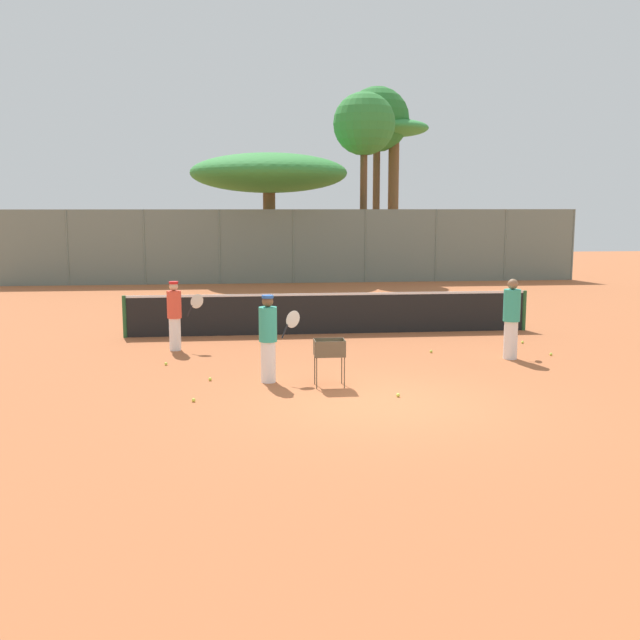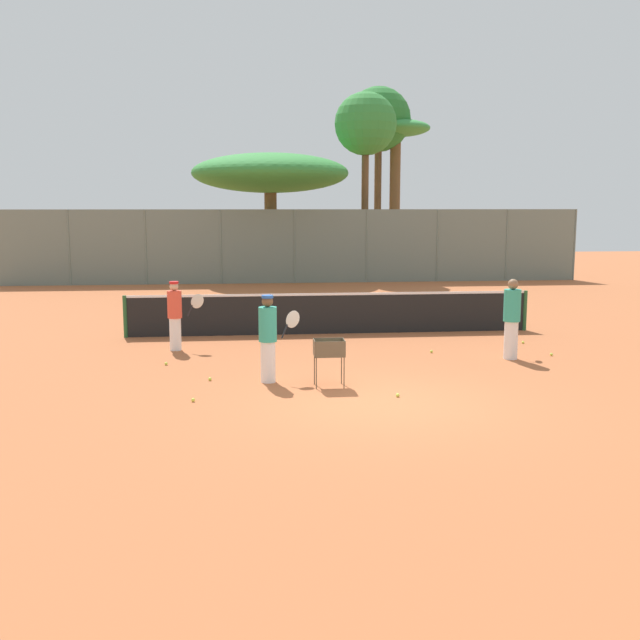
# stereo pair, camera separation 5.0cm
# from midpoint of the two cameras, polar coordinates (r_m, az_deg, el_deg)

# --- Properties ---
(ground_plane) EXTENTS (80.00, 80.00, 0.00)m
(ground_plane) POSITION_cam_midpoint_polar(r_m,az_deg,el_deg) (12.81, 4.66, -6.31)
(ground_plane) COLOR #B26038
(tennis_net) EXTENTS (10.58, 0.10, 1.07)m
(tennis_net) POSITION_cam_midpoint_polar(r_m,az_deg,el_deg) (19.45, 0.89, 0.57)
(tennis_net) COLOR #26592D
(tennis_net) RESTS_ON ground_plane
(back_fence) EXTENTS (25.19, 0.08, 3.15)m
(back_fence) POSITION_cam_midpoint_polar(r_m,az_deg,el_deg) (32.28, -1.91, 5.63)
(back_fence) COLOR slate
(back_fence) RESTS_ON ground_plane
(tree_0) EXTENTS (6.93, 6.93, 5.60)m
(tree_0) POSITION_cam_midpoint_polar(r_m,az_deg,el_deg) (33.74, -3.77, 11.04)
(tree_0) COLOR brown
(tree_0) RESTS_ON ground_plane
(tree_1) EXTENTS (2.82, 2.82, 8.38)m
(tree_1) POSITION_cam_midpoint_polar(r_m,az_deg,el_deg) (34.92, 3.54, 14.53)
(tree_1) COLOR brown
(tree_1) RESTS_ON ground_plane
(tree_2) EXTENTS (3.36, 3.36, 7.48)m
(tree_2) POSITION_cam_midpoint_polar(r_m,az_deg,el_deg) (37.90, 5.82, 13.43)
(tree_2) COLOR brown
(tree_2) RESTS_ON ground_plane
(tree_3) EXTENTS (3.14, 3.14, 9.05)m
(tree_3) POSITION_cam_midpoint_polar(r_m,az_deg,el_deg) (37.92, 4.53, 14.85)
(tree_3) COLOR brown
(tree_3) RESTS_ON ground_plane
(player_white_outfit) EXTENTS (0.85, 0.47, 1.66)m
(player_white_outfit) POSITION_cam_midpoint_polar(r_m,az_deg,el_deg) (14.10, -3.86, -1.32)
(player_white_outfit) COLOR white
(player_white_outfit) RESTS_ON ground_plane
(player_red_cap) EXTENTS (0.88, 0.33, 1.60)m
(player_red_cap) POSITION_cam_midpoint_polar(r_m,az_deg,el_deg) (17.51, -10.89, 0.41)
(player_red_cap) COLOR white
(player_red_cap) RESTS_ON ground_plane
(player_yellow_shirt) EXTENTS (0.58, 0.82, 1.75)m
(player_yellow_shirt) POSITION_cam_midpoint_polar(r_m,az_deg,el_deg) (16.73, 14.49, 0.14)
(player_yellow_shirt) COLOR white
(player_yellow_shirt) RESTS_ON ground_plane
(ball_cart) EXTENTS (0.56, 0.41, 0.88)m
(ball_cart) POSITION_cam_midpoint_polar(r_m,az_deg,el_deg) (13.78, 0.79, -2.43)
(ball_cart) COLOR brown
(ball_cart) RESTS_ON ground_plane
(tennis_ball_0) EXTENTS (0.07, 0.07, 0.07)m
(tennis_ball_0) POSITION_cam_midpoint_polar(r_m,az_deg,el_deg) (14.48, -8.29, -4.47)
(tennis_ball_0) COLOR #D1E54C
(tennis_ball_0) RESTS_ON ground_plane
(tennis_ball_1) EXTENTS (0.07, 0.07, 0.07)m
(tennis_ball_1) POSITION_cam_midpoint_polar(r_m,az_deg,el_deg) (16.02, -11.56, -3.28)
(tennis_ball_1) COLOR #D1E54C
(tennis_ball_1) RESTS_ON ground_plane
(tennis_ball_2) EXTENTS (0.07, 0.07, 0.07)m
(tennis_ball_2) POSITION_cam_midpoint_polar(r_m,az_deg,el_deg) (17.19, 8.57, -2.38)
(tennis_ball_2) COLOR #D1E54C
(tennis_ball_2) RESTS_ON ground_plane
(tennis_ball_3) EXTENTS (0.07, 0.07, 0.07)m
(tennis_ball_3) POSITION_cam_midpoint_polar(r_m,az_deg,el_deg) (13.00, -9.53, -6.03)
(tennis_ball_3) COLOR #D1E54C
(tennis_ball_3) RESTS_ON ground_plane
(tennis_ball_4) EXTENTS (0.07, 0.07, 0.07)m
(tennis_ball_4) POSITION_cam_midpoint_polar(r_m,az_deg,el_deg) (17.45, 17.29, -2.52)
(tennis_ball_4) COLOR #D1E54C
(tennis_ball_4) RESTS_ON ground_plane
(tennis_ball_5) EXTENTS (0.07, 0.07, 0.07)m
(tennis_ball_5) POSITION_cam_midpoint_polar(r_m,az_deg,el_deg) (18.79, 15.29, -1.65)
(tennis_ball_5) COLOR #D1E54C
(tennis_ball_5) RESTS_ON ground_plane
(tennis_ball_6) EXTENTS (0.07, 0.07, 0.07)m
(tennis_ball_6) POSITION_cam_midpoint_polar(r_m,az_deg,el_deg) (13.21, 6.05, -5.72)
(tennis_ball_6) COLOR #D1E54C
(tennis_ball_6) RESTS_ON ground_plane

